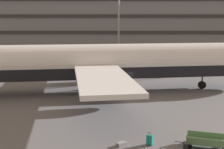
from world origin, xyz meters
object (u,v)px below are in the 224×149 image
at_px(suitcase_orange, 150,140).
at_px(suitcase_navy, 185,147).
at_px(baggage_cart, 207,141).
at_px(airliner, 100,63).
at_px(suitcase_purple, 121,144).

height_order(suitcase_orange, suitcase_navy, suitcase_orange).
bearing_deg(suitcase_navy, baggage_cart, 26.53).
xyz_separation_m(airliner, suitcase_purple, (2.13, -14.80, -3.16)).
height_order(suitcase_purple, suitcase_navy, suitcase_navy).
relative_size(airliner, baggage_cart, 11.01).
height_order(airliner, baggage_cart, airliner).
bearing_deg(suitcase_orange, baggage_cart, -6.12).
bearing_deg(suitcase_orange, airliner, 105.09).
relative_size(suitcase_orange, suitcase_navy, 1.02).
distance_m(airliner, suitcase_navy, 17.15).
bearing_deg(suitcase_purple, baggage_cart, -2.56).
relative_size(suitcase_purple, suitcase_navy, 0.86).
xyz_separation_m(suitcase_purple, baggage_cart, (5.37, -0.24, 0.30)).
distance_m(airliner, suitcase_orange, 15.46).
height_order(suitcase_navy, baggage_cart, suitcase_navy).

